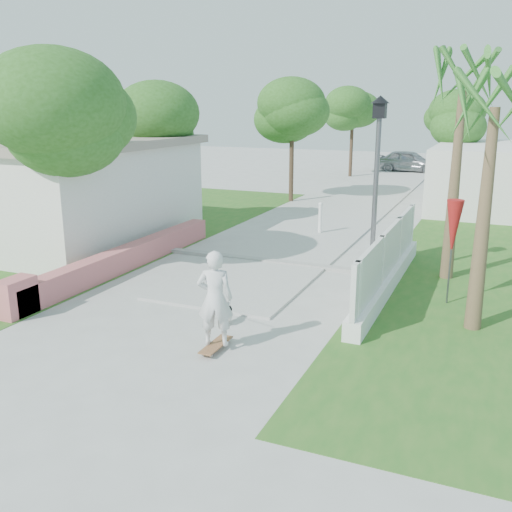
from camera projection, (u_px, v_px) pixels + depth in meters
The scene contains 21 objects.
ground at pixel (147, 345), 10.39m from camera, with size 90.00×90.00×0.00m, color #B7B7B2.
path_strip at pixel (376, 192), 28.13m from camera, with size 3.20×36.00×0.06m, color #B7B7B2.
curb at pixel (270, 261), 15.70m from camera, with size 6.50×0.25×0.10m, color #999993.
grass_left at pixel (108, 228), 20.16m from camera, with size 8.00×20.00×0.01m, color #28601E.
pink_wall at pixel (116, 261), 14.72m from camera, with size 0.45×8.20×0.80m.
house_left at pixel (40, 188), 18.34m from camera, with size 8.40×7.40×3.23m.
lattice_fence at pixel (388, 267), 13.39m from camera, with size 0.35×7.00×1.50m.
building_right at pixel (511, 177), 23.74m from camera, with size 6.00×8.00×2.60m, color silver.
street_lamp at pixel (376, 183), 13.54m from camera, with size 0.44×0.44×4.44m.
bollard at pixel (320, 217), 19.04m from camera, with size 0.14×0.14×1.09m.
patio_umbrella at pixel (453, 228), 12.12m from camera, with size 0.36×0.36×2.30m.
tree_left_near at pixel (52, 122), 13.75m from camera, with size 3.60×3.60×5.28m.
tree_left_mid at pixel (147, 127), 19.10m from camera, with size 3.20×3.20×4.85m.
tree_path_left at pixel (292, 114), 24.72m from camera, with size 3.40×3.40×5.23m.
tree_path_right at pixel (450, 121), 25.99m from camera, with size 3.00×3.00×4.79m.
tree_path_far at pixel (353, 111), 33.52m from camera, with size 3.20×3.20×5.17m.
palm_far at pixel (463, 93), 13.25m from camera, with size 1.80×1.80×5.30m.
palm_near at pixel (494, 121), 10.15m from camera, with size 1.80×1.80×4.70m.
skateboarder at pixel (216, 298), 10.12m from camera, with size 0.73×1.82×1.83m.
dog at pixel (227, 315), 11.34m from camera, with size 0.30×0.50×0.35m.
parked_car at pixel (409, 161), 36.43m from camera, with size 1.66×4.13×1.41m, color #B3B5BB.
Camera 1 is at (5.62, -8.05, 4.25)m, focal length 40.00 mm.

